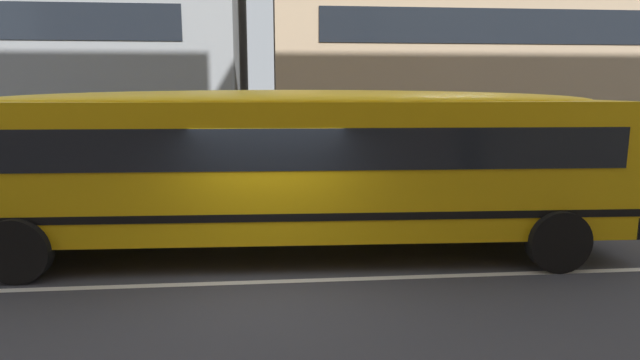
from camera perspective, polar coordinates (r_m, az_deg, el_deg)
ground_plane at (r=8.68m, az=-5.60°, el=-11.10°), size 400.00×400.00×0.00m
sidewalk_far at (r=15.52m, az=-5.46°, el=-1.63°), size 120.00×3.00×0.01m
lane_centreline at (r=8.68m, az=-5.60°, el=-11.08°), size 110.00×0.16×0.01m
school_bus at (r=9.75m, az=-4.40°, el=2.45°), size 13.95×3.56×3.10m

